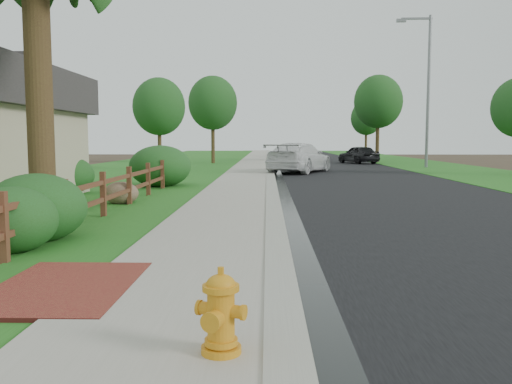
{
  "coord_description": "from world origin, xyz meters",
  "views": [
    {
      "loc": [
        0.23,
        -7.29,
        1.85
      ],
      "look_at": [
        0.01,
        3.54,
        0.79
      ],
      "focal_mm": 38.0,
      "sensor_mm": 36.0,
      "label": 1
    }
  ],
  "objects_px": {
    "fire_hydrant": "(221,314)",
    "streetlight": "(426,82)",
    "ranch_fence": "(117,188)",
    "dark_car_mid": "(358,154)",
    "white_suv": "(299,158)"
  },
  "relations": [
    {
      "from": "fire_hydrant",
      "to": "streetlight",
      "type": "height_order",
      "value": "streetlight"
    },
    {
      "from": "ranch_fence",
      "to": "white_suv",
      "type": "height_order",
      "value": "white_suv"
    },
    {
      "from": "ranch_fence",
      "to": "dark_car_mid",
      "type": "relative_size",
      "value": 4.23
    },
    {
      "from": "ranch_fence",
      "to": "fire_hydrant",
      "type": "height_order",
      "value": "ranch_fence"
    },
    {
      "from": "ranch_fence",
      "to": "white_suv",
      "type": "relative_size",
      "value": 3.01
    },
    {
      "from": "fire_hydrant",
      "to": "ranch_fence",
      "type": "bearing_deg",
      "value": 110.16
    },
    {
      "from": "ranch_fence",
      "to": "fire_hydrant",
      "type": "xyz_separation_m",
      "value": [
        3.45,
        -9.41,
        -0.19
      ]
    },
    {
      "from": "white_suv",
      "to": "dark_car_mid",
      "type": "bearing_deg",
      "value": -91.36
    },
    {
      "from": "white_suv",
      "to": "dark_car_mid",
      "type": "distance_m",
      "value": 12.64
    },
    {
      "from": "white_suv",
      "to": "streetlight",
      "type": "relative_size",
      "value": 0.58
    },
    {
      "from": "dark_car_mid",
      "to": "streetlight",
      "type": "distance_m",
      "value": 8.39
    },
    {
      "from": "ranch_fence",
      "to": "white_suv",
      "type": "distance_m",
      "value": 17.26
    },
    {
      "from": "ranch_fence",
      "to": "dark_car_mid",
      "type": "height_order",
      "value": "dark_car_mid"
    },
    {
      "from": "fire_hydrant",
      "to": "white_suv",
      "type": "xyz_separation_m",
      "value": [
        2.15,
        25.73,
        0.41
      ]
    },
    {
      "from": "white_suv",
      "to": "dark_car_mid",
      "type": "relative_size",
      "value": 1.41
    }
  ]
}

